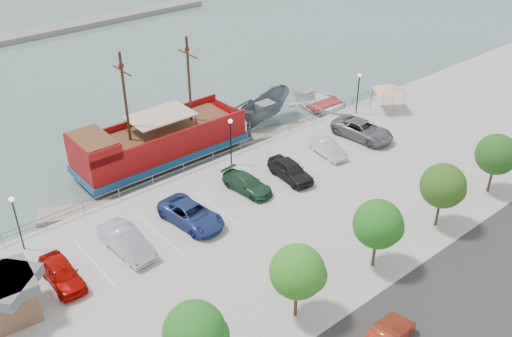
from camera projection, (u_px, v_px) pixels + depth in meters
ground at (282, 207)px, 45.28m from camera, size 160.00×160.00×0.00m
street at (461, 309)px, 34.21m from camera, size 100.00×8.00×0.04m
sidewalk at (382, 259)px, 38.17m from camera, size 100.00×4.00×0.05m
seawall_railing at (222, 153)px, 49.64m from camera, size 50.00×0.06×1.00m
far_shore at (89, 23)px, 86.85m from camera, size 40.00×3.00×0.80m
pirate_ship at (173, 138)px, 51.20m from camera, size 18.08×5.18×11.37m
patrol_boat at (265, 111)px, 57.48m from camera, size 7.60×4.30×2.77m
speedboat at (325, 106)px, 59.73m from camera, size 6.05×8.26×1.66m
dock_west at (83, 212)px, 44.35m from camera, size 7.11×4.71×0.40m
dock_mid at (286, 132)px, 56.10m from camera, size 7.37×4.63×0.41m
dock_east at (327, 115)px, 59.34m from camera, size 7.33×2.81×0.41m
shed at (5, 297)px, 32.98m from camera, size 3.80×3.80×2.86m
canopy_tent at (390, 84)px, 57.12m from camera, size 4.49×4.49×3.30m
lamp_post_left at (15, 214)px, 37.63m from camera, size 0.36×0.36×4.28m
lamp_post_mid at (231, 134)px, 47.55m from camera, size 0.36×0.36×4.28m
lamp_post_right at (359, 86)px, 56.37m from camera, size 0.36×0.36×4.28m
tree_b at (198, 333)px, 28.26m from camera, size 3.30×3.20×5.00m
tree_c at (300, 273)px, 32.11m from camera, size 3.30×3.20×5.00m
tree_d at (380, 225)px, 35.97m from camera, size 3.30×3.20×5.00m
tree_e at (445, 187)px, 39.83m from camera, size 3.30×3.20×5.00m
tree_f at (498, 155)px, 43.68m from camera, size 3.30×3.20×5.00m
parked_car_a at (62, 274)px, 35.83m from camera, size 1.86×4.46×1.51m
parked_car_b at (126, 241)px, 38.55m from camera, size 2.04×5.11×1.65m
parked_car_c at (191, 214)px, 41.35m from camera, size 3.16×5.74×1.52m
parked_car_d at (247, 184)px, 45.12m from camera, size 2.37×4.74×1.32m
parked_car_e at (290, 170)px, 46.68m from camera, size 2.26×4.75×1.57m
parked_car_f at (327, 148)px, 50.16m from camera, size 1.92×4.22×1.34m
parked_car_g at (363, 130)px, 52.84m from camera, size 3.38×6.22×1.65m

